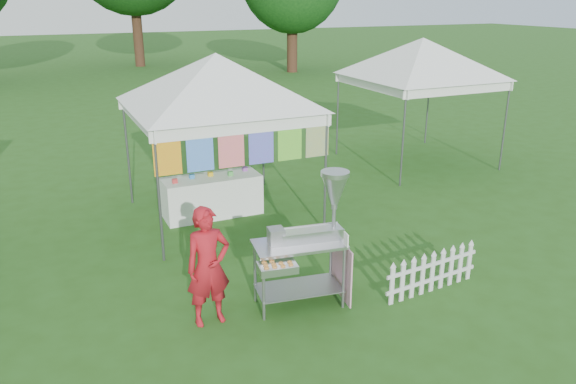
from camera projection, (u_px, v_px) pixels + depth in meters
name	position (u px, v px, depth m)	size (l,w,h in m)	color
ground	(303.00, 303.00, 7.57)	(120.00, 120.00, 0.00)	#264F16
canopy_main	(216.00, 54.00, 9.58)	(4.24, 4.24, 3.45)	#59595E
canopy_right	(423.00, 38.00, 13.02)	(4.24, 4.24, 3.45)	#59595E
donut_cart	(314.00, 230.00, 7.24)	(1.40, 0.87, 1.82)	gray
vendor	(208.00, 267.00, 6.90)	(0.56, 0.37, 1.55)	#A5141D
picket_fence	(432.00, 273.00, 7.79)	(1.61, 0.18, 0.56)	silver
display_table	(212.00, 196.00, 10.51)	(1.80, 0.70, 0.75)	white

